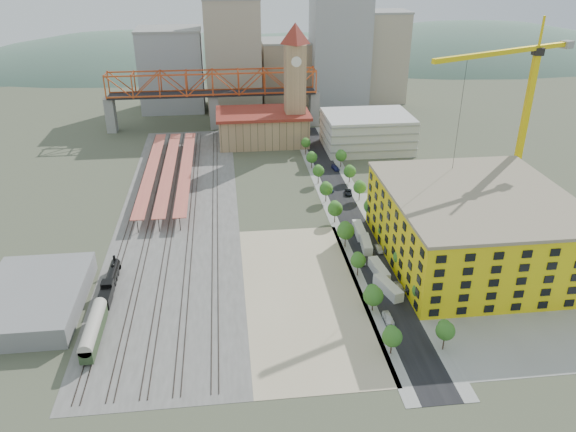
{
  "coord_description": "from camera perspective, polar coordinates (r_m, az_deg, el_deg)",
  "views": [
    {
      "loc": [
        -20.71,
        -142.23,
        75.32
      ],
      "look_at": [
        -5.21,
        -9.4,
        10.0
      ],
      "focal_mm": 35.0,
      "sensor_mm": 36.0,
      "label": 1
    }
  ],
  "objects": [
    {
      "name": "dirt_lot",
      "position": [
        134.94,
        1.61,
        -7.89
      ],
      "size": [
        28.0,
        67.0,
        0.06
      ],
      "primitive_type": "cube",
      "color": "tan",
      "rests_on": "ground"
    },
    {
      "name": "distant_hills",
      "position": [
        436.03,
        2.5,
        5.2
      ],
      "size": [
        647.0,
        264.0,
        227.0
      ],
      "color": "#4C6B59",
      "rests_on": "ground"
    },
    {
      "name": "sidewalk_east",
      "position": [
        179.37,
        7.6,
        0.97
      ],
      "size": [
        3.0,
        170.0,
        0.04
      ],
      "primitive_type": "cube",
      "color": "gray",
      "rests_on": "ground"
    },
    {
      "name": "car_5",
      "position": [
        153.91,
        9.19,
        -3.33
      ],
      "size": [
        1.66,
        4.38,
        1.43
      ],
      "primitive_type": "imported",
      "rotation": [
        0.0,
        0.0,
        0.04
      ],
      "color": "#9E9DA3",
      "rests_on": "ground"
    },
    {
      "name": "construction_pad",
      "position": [
        157.88,
        18.93,
        -4.0
      ],
      "size": [
        50.0,
        90.0,
        0.06
      ],
      "primitive_type": "cube",
      "color": "gray",
      "rests_on": "ground"
    },
    {
      "name": "platform_canopies",
      "position": [
        201.38,
        -12.04,
        4.7
      ],
      "size": [
        16.0,
        80.0,
        4.12
      ],
      "color": "#D96E53",
      "rests_on": "ground"
    },
    {
      "name": "rail_tracks",
      "position": [
        177.36,
        -11.54,
        0.39
      ],
      "size": [
        26.56,
        160.0,
        0.18
      ],
      "color": "#382B23",
      "rests_on": "ground"
    },
    {
      "name": "truss_bridge",
      "position": [
        253.63,
        -7.65,
        12.95
      ],
      "size": [
        94.0,
        9.6,
        25.6
      ],
      "color": "gray",
      "rests_on": "ground"
    },
    {
      "name": "car_2",
      "position": [
        162.96,
        6.04,
        -1.36
      ],
      "size": [
        3.27,
        5.72,
        1.5
      ],
      "primitive_type": "imported",
      "rotation": [
        0.0,
        0.0,
        -0.15
      ],
      "color": "black",
      "rests_on": "ground"
    },
    {
      "name": "skyline",
      "position": [
        290.72,
        -1.02,
        15.62
      ],
      "size": [
        133.0,
        46.0,
        60.0
      ],
      "color": "#9EA0A3",
      "rests_on": "ground"
    },
    {
      "name": "car_7",
      "position": [
        207.69,
        4.84,
        4.88
      ],
      "size": [
        2.8,
        5.15,
        1.42
      ],
      "primitive_type": "imported",
      "rotation": [
        0.0,
        0.0,
        0.17
      ],
      "color": "navy",
      "rests_on": "ground"
    },
    {
      "name": "car_0",
      "position": [
        127.62,
        10.15,
        -10.17
      ],
      "size": [
        1.96,
        4.73,
        1.6
      ],
      "primitive_type": "imported",
      "rotation": [
        0.0,
        0.0,
        0.02
      ],
      "color": "white",
      "rests_on": "ground"
    },
    {
      "name": "car_1",
      "position": [
        147.95,
        7.48,
        -4.51
      ],
      "size": [
        1.56,
        4.18,
        1.36
      ],
      "primitive_type": "imported",
      "rotation": [
        0.0,
        0.0,
        0.03
      ],
      "color": "#AAABB0",
      "rests_on": "ground"
    },
    {
      "name": "ground",
      "position": [
        162.27,
        1.44,
        -1.63
      ],
      "size": [
        400.0,
        400.0,
        0.0
      ],
      "primitive_type": "plane",
      "color": "#474C38",
      "rests_on": "ground"
    },
    {
      "name": "car_6",
      "position": [
        187.36,
        6.15,
        2.4
      ],
      "size": [
        3.09,
        5.28,
        1.38
      ],
      "primitive_type": "imported",
      "rotation": [
        0.0,
        0.0,
        -0.17
      ],
      "color": "black",
      "rests_on": "ground"
    },
    {
      "name": "locomotive",
      "position": [
        142.35,
        -17.62,
        -6.4
      ],
      "size": [
        2.62,
        20.24,
        5.06
      ],
      "color": "black",
      "rests_on": "ground"
    },
    {
      "name": "tower_crane",
      "position": [
        176.34,
        22.59,
        11.02
      ],
      "size": [
        49.85,
        23.94,
        57.49
      ],
      "color": "yellow",
      "rests_on": "ground"
    },
    {
      "name": "car_3",
      "position": [
        189.55,
        4.14,
        2.8
      ],
      "size": [
        3.01,
        5.61,
        1.54
      ],
      "primitive_type": "imported",
      "rotation": [
        0.0,
        0.0,
        0.17
      ],
      "color": "navy",
      "rests_on": "ground"
    },
    {
      "name": "station_hall",
      "position": [
        235.03,
        -2.56,
        9.02
      ],
      "size": [
        38.0,
        24.0,
        13.1
      ],
      "color": "tan",
      "rests_on": "ground"
    },
    {
      "name": "car_4",
      "position": [
        138.49,
        11.21,
        -7.12
      ],
      "size": [
        2.13,
        4.47,
        1.47
      ],
      "primitive_type": "imported",
      "rotation": [
        0.0,
        0.0,
        0.09
      ],
      "color": "silver",
      "rests_on": "ground"
    },
    {
      "name": "ballast_strip",
      "position": [
        177.25,
        -10.96,
        0.39
      ],
      "size": [
        36.0,
        165.0,
        0.06
      ],
      "primitive_type": "cube",
      "color": "#605E59",
      "rests_on": "ground"
    },
    {
      "name": "warehouse",
      "position": [
        141.24,
        -24.47,
        -7.65
      ],
      "size": [
        22.0,
        32.0,
        5.0
      ],
      "primitive_type": "cube",
      "color": "gray",
      "rests_on": "ground"
    },
    {
      "name": "clock_tower",
      "position": [
        228.87,
        0.71,
        14.28
      ],
      "size": [
        12.0,
        12.0,
        52.0
      ],
      "color": "tan",
      "rests_on": "ground"
    },
    {
      "name": "site_trailer_c",
      "position": [
        154.72,
        7.93,
        -2.85
      ],
      "size": [
        3.27,
        9.29,
        2.49
      ],
      "primitive_type": "cube",
      "rotation": [
        0.0,
        0.0,
        -0.1
      ],
      "color": "silver",
      "rests_on": "ground"
    },
    {
      "name": "site_trailer_b",
      "position": [
        143.36,
        9.23,
        -5.43
      ],
      "size": [
        3.46,
        9.75,
        2.61
      ],
      "primitive_type": "cube",
      "rotation": [
        0.0,
        0.0,
        0.1
      ],
      "color": "silver",
      "rests_on": "ground"
    },
    {
      "name": "construction_building",
      "position": [
        152.37,
        18.41,
        -1.03
      ],
      "size": [
        44.6,
        50.6,
        18.8
      ],
      "color": "yellow",
      "rests_on": "ground"
    },
    {
      "name": "coach",
      "position": [
        125.7,
        -19.15,
        -10.88
      ],
      "size": [
        2.91,
        16.87,
        5.3
      ],
      "color": "#26371E",
      "rests_on": "ground"
    },
    {
      "name": "parking_garage",
      "position": [
        230.05,
        8.02,
        8.5
      ],
      "size": [
        34.0,
        26.0,
        14.0
      ],
      "primitive_type": "cube",
      "color": "silver",
      "rests_on": "ground"
    },
    {
      "name": "sidewalk_west",
      "position": [
        177.1,
        4.14,
        0.8
      ],
      "size": [
        3.0,
        170.0,
        0.04
      ],
      "primitive_type": "cube",
      "color": "gray",
      "rests_on": "ground"
    },
    {
      "name": "site_trailer_d",
      "position": [
        161.54,
        7.25,
        -1.47
      ],
      "size": [
        2.78,
        9.47,
        2.57
      ],
      "primitive_type": "cube",
      "rotation": [
        0.0,
        0.0,
        -0.03
      ],
      "color": "silver",
      "rests_on": "ground"
    },
    {
      "name": "street_trees",
      "position": [
        169.4,
        6.58,
        -0.55
      ],
      "size": [
        15.4,
        124.4,
        8.0
      ],
      "color": "#366C20",
      "rests_on": "ground"
    },
    {
      "name": "site_trailer_a",
      "position": [
        136.68,
        10.13,
        -7.2
      ],
      "size": [
        5.19,
        10.08,
        2.67
      ],
      "primitive_type": "cube",
      "rotation": [
        0.0,
        0.0,
        0.28
      ],
      "color": "silver",
      "rests_on": "ground"
    },
    {
      "name": "street_asphalt",
      "position": [
        178.15,
        5.88,
        0.89
      ],
      "size": [
        12.0,
        170.0,
        0.06
      ],
      "primitive_type": "cube",
      "color": "black",
      "rests_on": "ground"
    }
  ]
}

